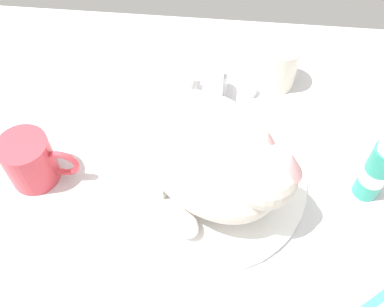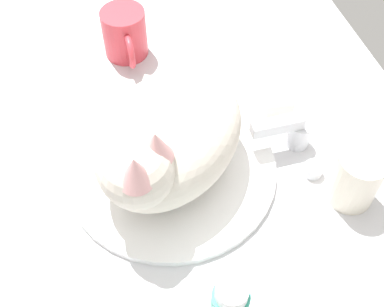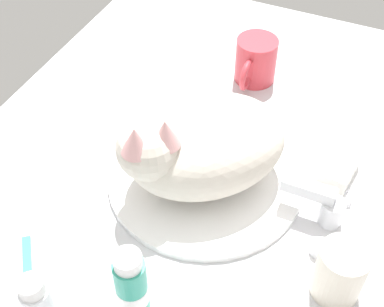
{
  "view_description": "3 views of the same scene",
  "coord_description": "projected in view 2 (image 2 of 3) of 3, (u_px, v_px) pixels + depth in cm",
  "views": [
    {
      "loc": [
        1.03,
        -38.2,
        61.12
      ],
      "look_at": [
        -2.9,
        1.66,
        5.1
      ],
      "focal_mm": 41.66,
      "sensor_mm": 36.0,
      "label": 1
    },
    {
      "loc": [
        41.82,
        -8.05,
        59.06
      ],
      "look_at": [
        2.01,
        2.61,
        5.68
      ],
      "focal_mm": 45.54,
      "sensor_mm": 36.0,
      "label": 2
    },
    {
      "loc": [
        52.29,
        20.97,
        64.54
      ],
      "look_at": [
        1.06,
        -1.89,
        6.28
      ],
      "focal_mm": 50.01,
      "sensor_mm": 36.0,
      "label": 3
    }
  ],
  "objects": [
    {
      "name": "ground_plane",
      "position": [
        172.0,
        176.0,
        0.74
      ],
      "size": [
        110.0,
        82.5,
        3.0
      ],
      "primitive_type": "cube",
      "color": "silver"
    },
    {
      "name": "faucet",
      "position": [
        293.0,
        133.0,
        0.74
      ],
      "size": [
        14.74,
        9.75,
        6.37
      ],
      "color": "silver",
      "rests_on": "ground_plane"
    },
    {
      "name": "soap_dish",
      "position": [
        273.0,
        104.0,
        0.8
      ],
      "size": [
        9.0,
        6.4,
        1.2
      ],
      "primitive_type": "cube",
      "color": "white",
      "rests_on": "ground_plane"
    },
    {
      "name": "cat",
      "position": [
        165.0,
        140.0,
        0.66
      ],
      "size": [
        31.02,
        30.2,
        16.51
      ],
      "color": "beige",
      "rests_on": "sink_basin"
    },
    {
      "name": "rinse_cup",
      "position": [
        356.0,
        179.0,
        0.67
      ],
      "size": [
        6.56,
        6.56,
        8.62
      ],
      "color": "silver",
      "rests_on": "ground_plane"
    },
    {
      "name": "sink_basin",
      "position": [
        172.0,
        168.0,
        0.72
      ],
      "size": [
        31.04,
        31.04,
        1.08
      ],
      "primitive_type": "cylinder",
      "color": "white",
      "rests_on": "ground_plane"
    },
    {
      "name": "coffee_mug",
      "position": [
        125.0,
        34.0,
        0.85
      ],
      "size": [
        11.88,
        7.76,
        8.63
      ],
      "color": "#C63842",
      "rests_on": "ground_plane"
    },
    {
      "name": "soap_bar",
      "position": [
        274.0,
        96.0,
        0.79
      ],
      "size": [
        7.81,
        5.27,
        2.78
      ],
      "primitive_type": "cube",
      "rotation": [
        0.0,
        0.0,
        -0.11
      ],
      "color": "white",
      "rests_on": "soap_dish"
    }
  ]
}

